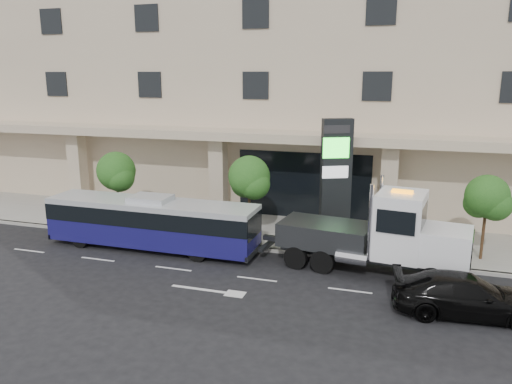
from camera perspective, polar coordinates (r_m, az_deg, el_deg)
ground at (r=23.27m, az=1.21°, el=-8.53°), size 120.00×120.00×0.00m
sidewalk at (r=27.80m, az=4.07°, el=-4.69°), size 120.00×6.00×0.15m
curb at (r=25.04m, az=2.48°, el=-6.73°), size 120.00×0.30×0.15m
convention_center at (r=36.69m, az=8.21°, el=15.26°), size 60.00×17.60×20.00m
tree_left at (r=29.61m, az=-15.64°, el=2.04°), size 2.27×2.20×4.22m
tree_mid at (r=26.17m, az=-0.74°, el=1.42°), size 2.28×2.20×4.38m
tree_right at (r=25.25m, az=24.94°, el=-0.81°), size 2.10×2.00×4.04m
city_bus at (r=25.66m, az=-11.84°, el=-3.38°), size 10.94×2.37×2.77m
tow_truck at (r=22.61m, az=13.96°, el=-4.88°), size 9.42×3.34×4.26m
black_sedan at (r=20.18m, az=22.89°, el=-10.84°), size 5.44×2.65×1.53m
signage_pylon at (r=26.45m, az=9.10°, el=1.58°), size 1.65×1.18×6.31m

